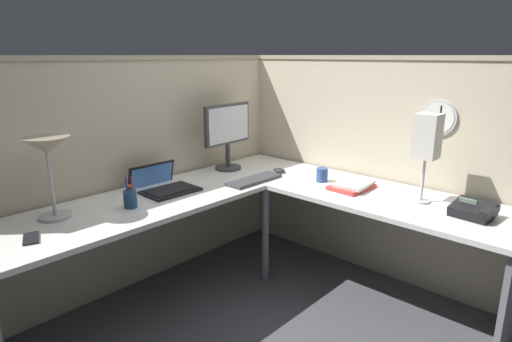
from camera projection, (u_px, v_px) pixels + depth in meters
ground_plane at (267, 297)px, 2.89m from camera, size 6.80×6.80×0.00m
cubicle_wall_back at (140, 172)px, 2.99m from camera, size 2.57×0.12×1.58m
cubicle_wall_right at (373, 166)px, 3.12m from camera, size 0.12×2.37×1.58m
desk at (258, 217)px, 2.59m from camera, size 2.35×2.15×0.73m
monitor at (228, 132)px, 3.22m from camera, size 0.46×0.20×0.50m
laptop at (162, 185)px, 2.80m from camera, size 0.35×0.39×0.22m
keyboard at (254, 180)px, 2.97m from camera, size 0.43×0.14×0.02m
computer_mouse at (279, 170)px, 3.19m from camera, size 0.06×0.10×0.03m
desk_lamp_dome at (47, 152)px, 2.22m from camera, size 0.24×0.24×0.44m
pen_cup at (130, 199)px, 2.46m from camera, size 0.08×0.08×0.18m
cell_phone at (31, 238)px, 2.04m from camera, size 0.12×0.16×0.01m
office_phone at (474, 211)px, 2.31m from camera, size 0.21×0.22×0.11m
book_stack at (352, 186)px, 2.81m from camera, size 0.30×0.23×0.04m
desk_lamp_paper at (427, 139)px, 2.46m from camera, size 0.13×0.13×0.53m
coffee_mug at (322, 175)px, 2.96m from camera, size 0.08×0.08×0.10m
wall_clock at (439, 118)px, 2.68m from camera, size 0.04×0.22×0.22m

